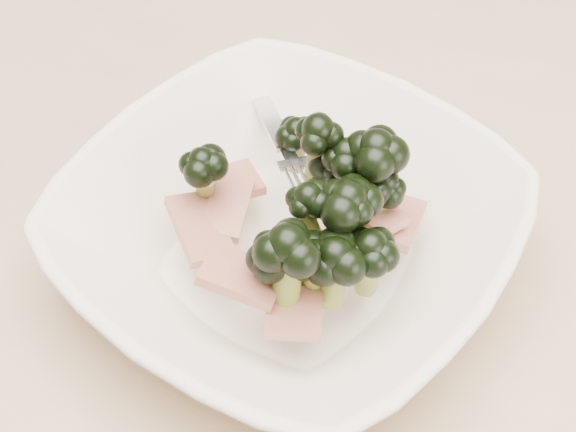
# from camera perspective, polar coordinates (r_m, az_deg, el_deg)

# --- Properties ---
(dining_table) EXTENTS (1.20, 0.80, 0.75)m
(dining_table) POSITION_cam_1_polar(r_m,az_deg,el_deg) (0.64, 0.00, -8.47)
(dining_table) COLOR tan
(dining_table) RESTS_ON ground
(broccoli_dish) EXTENTS (0.33, 0.33, 0.12)m
(broccoli_dish) POSITION_cam_1_polar(r_m,az_deg,el_deg) (0.52, 0.28, -0.85)
(broccoli_dish) COLOR beige
(broccoli_dish) RESTS_ON dining_table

